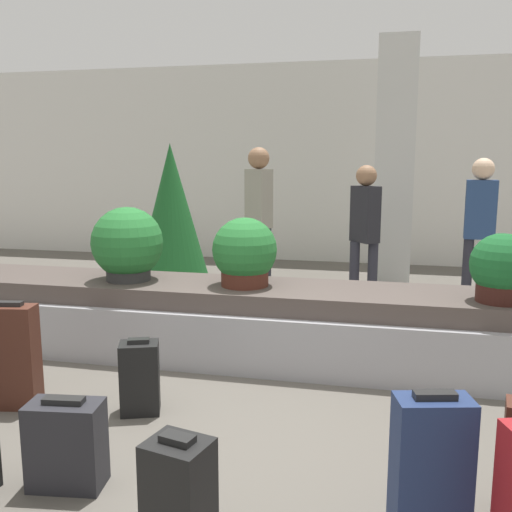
% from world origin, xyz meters
% --- Properties ---
extents(ground_plane, '(18.00, 18.00, 0.00)m').
position_xyz_m(ground_plane, '(0.00, 0.00, 0.00)').
color(ground_plane, '#59544C').
extents(back_wall, '(18.00, 0.06, 3.20)m').
position_xyz_m(back_wall, '(0.00, 6.11, 1.60)').
color(back_wall, silver).
rests_on(back_wall, ground_plane).
extents(carousel, '(6.08, 0.95, 0.63)m').
position_xyz_m(carousel, '(0.00, 1.32, 0.30)').
color(carousel, '#9E9EA3').
rests_on(carousel, ground_plane).
extents(pillar, '(0.49, 0.49, 3.20)m').
position_xyz_m(pillar, '(1.12, 4.47, 1.60)').
color(pillar, silver).
rests_on(pillar, ground_plane).
extents(suitcase_0, '(0.36, 0.25, 0.71)m').
position_xyz_m(suitcase_0, '(1.28, -0.86, 0.35)').
color(suitcase_0, navy).
rests_on(suitcase_0, ground_plane).
extents(suitcase_2, '(0.31, 0.27, 0.51)m').
position_xyz_m(suitcase_2, '(-0.51, 0.10, 0.25)').
color(suitcase_2, black).
rests_on(suitcase_2, ground_plane).
extents(suitcase_4, '(0.40, 0.26, 0.49)m').
position_xyz_m(suitcase_4, '(-0.52, -0.80, 0.23)').
color(suitcase_4, '#232328').
rests_on(suitcase_4, ground_plane).
extents(suitcase_6, '(0.36, 0.23, 0.74)m').
position_xyz_m(suitcase_6, '(-1.39, -0.01, 0.36)').
color(suitcase_6, '#472319').
rests_on(suitcase_6, ground_plane).
extents(suitcase_7, '(0.30, 0.27, 0.56)m').
position_xyz_m(suitcase_7, '(0.24, -1.18, 0.27)').
color(suitcase_7, black).
rests_on(suitcase_7, ground_plane).
extents(potted_plant_0, '(0.54, 0.54, 0.57)m').
position_xyz_m(potted_plant_0, '(-0.09, 1.29, 0.91)').
color(potted_plant_0, '#4C2319').
rests_on(potted_plant_0, carousel).
extents(potted_plant_1, '(0.62, 0.62, 0.64)m').
position_xyz_m(potted_plant_1, '(-1.14, 1.28, 0.94)').
color(potted_plant_1, '#2D2D2D').
rests_on(potted_plant_1, carousel).
extents(potted_plant_2, '(0.46, 0.46, 0.51)m').
position_xyz_m(potted_plant_2, '(1.89, 1.18, 0.88)').
color(potted_plant_2, '#381914').
rests_on(potted_plant_2, carousel).
extents(traveler_0, '(0.34, 0.36, 1.61)m').
position_xyz_m(traveler_0, '(0.82, 3.10, 0.96)').
color(traveler_0, '#282833').
rests_on(traveler_0, ground_plane).
extents(traveler_1, '(0.36, 0.34, 1.82)m').
position_xyz_m(traveler_1, '(-0.44, 3.37, 1.10)').
color(traveler_1, '#282833').
rests_on(traveler_1, ground_plane).
extents(traveler_2, '(0.33, 0.24, 1.69)m').
position_xyz_m(traveler_2, '(2.05, 3.38, 1.01)').
color(traveler_2, '#282833').
rests_on(traveler_2, ground_plane).
extents(decorated_tree, '(0.92, 0.92, 1.87)m').
position_xyz_m(decorated_tree, '(-1.59, 3.49, 1.02)').
color(decorated_tree, '#4C331E').
rests_on(decorated_tree, ground_plane).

